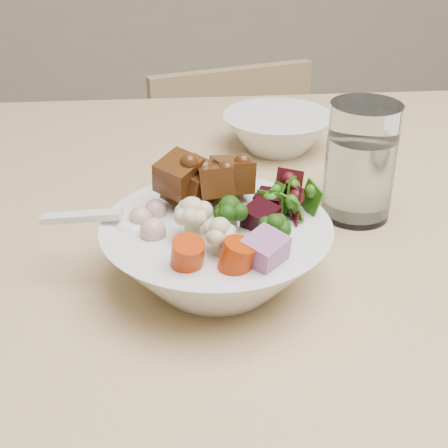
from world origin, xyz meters
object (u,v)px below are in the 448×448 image
at_px(chair_far, 248,234).
at_px(water_glass, 360,166).
at_px(food_bowl, 218,248).
at_px(side_bowl, 277,132).

relative_size(chair_far, water_glass, 6.32).
bearing_deg(food_bowl, water_glass, 30.63).
distance_m(chair_far, side_bowl, 0.58).
bearing_deg(chair_far, side_bowl, -109.06).
xyz_separation_m(chair_far, side_bowl, (-0.05, -0.42, 0.41)).
height_order(chair_far, food_bowl, food_bowl).
xyz_separation_m(chair_far, food_bowl, (-0.18, -0.71, 0.42)).
xyz_separation_m(water_glass, side_bowl, (-0.04, 0.19, -0.03)).
height_order(food_bowl, side_bowl, food_bowl).
bearing_deg(chair_far, food_bowl, -116.08).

